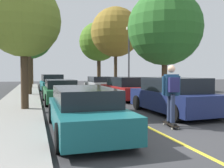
{
  "coord_description": "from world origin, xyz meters",
  "views": [
    {
      "loc": [
        -3.29,
        -5.47,
        1.7
      ],
      "look_at": [
        0.15,
        5.66,
        1.12
      ],
      "focal_mm": 39.98,
      "sensor_mm": 36.0,
      "label": 1
    }
  ],
  "objects_px": {
    "streetlamp": "(129,54)",
    "street_tree_left_farthest": "(31,43)",
    "street_tree_left_near": "(28,29)",
    "street_tree_right_near": "(116,32)",
    "street_tree_right_far": "(99,42)",
    "skateboard": "(171,124)",
    "skateboarder": "(172,91)",
    "street_tree_left_far": "(30,36)",
    "parked_car_right_near": "(125,88)",
    "parked_car_right_nearest": "(173,96)",
    "parked_car_left_far": "(52,84)",
    "parked_car_left_nearest": "(84,110)",
    "parked_car_left_near": "(60,91)",
    "street_tree_right_nearest": "(165,28)",
    "street_tree_left_nearest": "(24,20)",
    "parked_car_right_far": "(100,84)"
  },
  "relations": [
    {
      "from": "parked_car_left_far",
      "to": "street_tree_left_near",
      "type": "xyz_separation_m",
      "value": [
        -1.74,
        -2.63,
        3.91
      ]
    },
    {
      "from": "streetlamp",
      "to": "street_tree_right_far",
      "type": "bearing_deg",
      "value": 90.08
    },
    {
      "from": "street_tree_right_near",
      "to": "parked_car_right_nearest",
      "type": "bearing_deg",
      "value": -97.73
    },
    {
      "from": "street_tree_left_farthest",
      "to": "street_tree_right_near",
      "type": "relative_size",
      "value": 0.97
    },
    {
      "from": "parked_car_left_far",
      "to": "parked_car_left_nearest",
      "type": "bearing_deg",
      "value": -90.0
    },
    {
      "from": "street_tree_left_near",
      "to": "street_tree_left_far",
      "type": "height_order",
      "value": "street_tree_left_far"
    },
    {
      "from": "parked_car_right_near",
      "to": "streetlamp",
      "type": "height_order",
      "value": "streetlamp"
    },
    {
      "from": "parked_car_left_far",
      "to": "streetlamp",
      "type": "bearing_deg",
      "value": -24.21
    },
    {
      "from": "street_tree_left_near",
      "to": "street_tree_right_near",
      "type": "bearing_deg",
      "value": 24.5
    },
    {
      "from": "parked_car_left_nearest",
      "to": "parked_car_right_far",
      "type": "xyz_separation_m",
      "value": [
        3.96,
        13.65,
        0.01
      ]
    },
    {
      "from": "street_tree_right_far",
      "to": "street_tree_left_far",
      "type": "bearing_deg",
      "value": -165.23
    },
    {
      "from": "parked_car_left_nearest",
      "to": "skateboard",
      "type": "height_order",
      "value": "parked_car_left_nearest"
    },
    {
      "from": "street_tree_left_far",
      "to": "street_tree_left_farthest",
      "type": "xyz_separation_m",
      "value": [
        0.0,
        6.94,
        0.06
      ]
    },
    {
      "from": "street_tree_left_near",
      "to": "streetlamp",
      "type": "bearing_deg",
      "value": 0.47
    },
    {
      "from": "parked_car_left_nearest",
      "to": "street_tree_right_nearest",
      "type": "relative_size",
      "value": 0.75
    },
    {
      "from": "parked_car_right_near",
      "to": "skateboard",
      "type": "height_order",
      "value": "parked_car_right_near"
    },
    {
      "from": "parked_car_right_far",
      "to": "skateboard",
      "type": "bearing_deg",
      "value": -95.38
    },
    {
      "from": "street_tree_right_near",
      "to": "streetlamp",
      "type": "relative_size",
      "value": 1.47
    },
    {
      "from": "street_tree_left_far",
      "to": "street_tree_right_nearest",
      "type": "bearing_deg",
      "value": -60.64
    },
    {
      "from": "parked_car_left_nearest",
      "to": "street_tree_right_nearest",
      "type": "height_order",
      "value": "street_tree_right_nearest"
    },
    {
      "from": "street_tree_right_far",
      "to": "street_tree_right_nearest",
      "type": "bearing_deg",
      "value": -90.0
    },
    {
      "from": "streetlamp",
      "to": "skateboarder",
      "type": "height_order",
      "value": "streetlamp"
    },
    {
      "from": "street_tree_left_farthest",
      "to": "parked_car_right_nearest",
      "type": "bearing_deg",
      "value": -76.63
    },
    {
      "from": "parked_car_right_near",
      "to": "parked_car_right_nearest",
      "type": "bearing_deg",
      "value": -90.0
    },
    {
      "from": "street_tree_left_nearest",
      "to": "street_tree_right_far",
      "type": "xyz_separation_m",
      "value": [
        7.43,
        16.68,
        1.26
      ]
    },
    {
      "from": "street_tree_left_near",
      "to": "skateboarder",
      "type": "height_order",
      "value": "street_tree_left_near"
    },
    {
      "from": "street_tree_right_far",
      "to": "skateboard",
      "type": "bearing_deg",
      "value": -98.21
    },
    {
      "from": "parked_car_left_nearest",
      "to": "street_tree_right_near",
      "type": "height_order",
      "value": "street_tree_right_near"
    },
    {
      "from": "parked_car_right_nearest",
      "to": "parked_car_left_near",
      "type": "bearing_deg",
      "value": 128.47
    },
    {
      "from": "parked_car_left_nearest",
      "to": "street_tree_left_nearest",
      "type": "xyz_separation_m",
      "value": [
        -1.74,
        4.22,
        3.22
      ]
    },
    {
      "from": "street_tree_right_nearest",
      "to": "skateboard",
      "type": "xyz_separation_m",
      "value": [
        -3.04,
        -5.9,
        -4.06
      ]
    },
    {
      "from": "parked_car_right_near",
      "to": "street_tree_right_nearest",
      "type": "distance_m",
      "value": 4.23
    },
    {
      "from": "parked_car_left_near",
      "to": "street_tree_right_near",
      "type": "relative_size",
      "value": 0.57
    },
    {
      "from": "parked_car_left_near",
      "to": "parked_car_left_nearest",
      "type": "bearing_deg",
      "value": -89.99
    },
    {
      "from": "parked_car_right_far",
      "to": "street_tree_left_farthest",
      "type": "height_order",
      "value": "street_tree_left_farthest"
    },
    {
      "from": "parked_car_right_far",
      "to": "street_tree_left_far",
      "type": "relative_size",
      "value": 0.58
    },
    {
      "from": "streetlamp",
      "to": "street_tree_left_nearest",
      "type": "bearing_deg",
      "value": -136.14
    },
    {
      "from": "street_tree_left_far",
      "to": "streetlamp",
      "type": "distance_m",
      "value": 10.83
    },
    {
      "from": "parked_car_right_nearest",
      "to": "street_tree_left_far",
      "type": "relative_size",
      "value": 0.61
    },
    {
      "from": "streetlamp",
      "to": "skateboarder",
      "type": "distance_m",
      "value": 12.12
    },
    {
      "from": "parked_car_right_nearest",
      "to": "street_tree_left_far",
      "type": "distance_m",
      "value": 18.49
    },
    {
      "from": "parked_car_left_near",
      "to": "street_tree_left_near",
      "type": "bearing_deg",
      "value": 111.49
    },
    {
      "from": "parked_car_left_near",
      "to": "parked_car_right_nearest",
      "type": "bearing_deg",
      "value": -51.53
    },
    {
      "from": "street_tree_right_near",
      "to": "street_tree_left_nearest",
      "type": "bearing_deg",
      "value": -125.34
    },
    {
      "from": "street_tree_left_far",
      "to": "street_tree_right_near",
      "type": "distance_m",
      "value": 8.56
    },
    {
      "from": "parked_car_right_nearest",
      "to": "skateboarder",
      "type": "bearing_deg",
      "value": -121.66
    },
    {
      "from": "parked_car_left_nearest",
      "to": "street_tree_left_farthest",
      "type": "relative_size",
      "value": 0.65
    },
    {
      "from": "parked_car_right_nearest",
      "to": "street_tree_right_far",
      "type": "relative_size",
      "value": 0.61
    },
    {
      "from": "streetlamp",
      "to": "street_tree_left_farthest",
      "type": "bearing_deg",
      "value": 117.16
    },
    {
      "from": "street_tree_right_near",
      "to": "streetlamp",
      "type": "distance_m",
      "value": 3.99
    }
  ]
}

